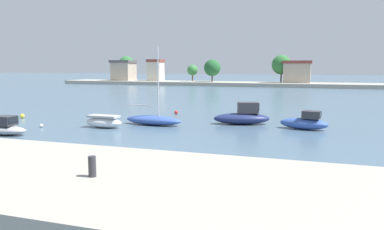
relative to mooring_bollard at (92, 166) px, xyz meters
name	(u,v)px	position (x,y,z in m)	size (l,w,h in m)	color
ground_plane	(127,158)	(-3.92, 9.37, -2.21)	(400.00, 400.00, 0.00)	#476075
mooring_bollard	(92,166)	(0.00, 0.00, 0.00)	(0.22, 0.22, 0.61)	#2D2D33
moored_boat_0	(2,128)	(-16.16, 12.83, -1.72)	(4.33, 1.73, 1.42)	#9E9EA3
moored_boat_1	(104,122)	(-10.70, 18.07, -1.72)	(3.32, 1.37, 1.04)	white
moored_boat_2	(153,120)	(-7.42, 20.76, -1.77)	(5.45, 2.07, 6.74)	#3856A8
moored_boat_3	(243,117)	(-0.14, 23.63, -1.56)	(5.25, 3.24, 1.93)	navy
moored_boat_4	(305,122)	(5.16, 22.50, -1.65)	(4.05, 2.13, 1.52)	#3856A8
mooring_buoy_0	(22,116)	(-21.38, 20.61, -2.00)	(0.43, 0.43, 0.43)	yellow
mooring_buoy_1	(176,112)	(-8.17, 28.33, -2.02)	(0.40, 0.40, 0.40)	red
mooring_buoy_2	(41,126)	(-15.73, 16.56, -2.07)	(0.29, 0.29, 0.29)	white
distant_shoreline	(266,78)	(-6.67, 87.38, -0.14)	(116.50, 10.32, 7.72)	#9E998C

